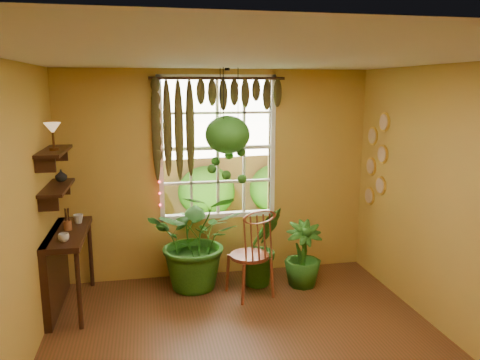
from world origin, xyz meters
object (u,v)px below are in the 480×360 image
(hanging_basket, at_px, (227,138))
(windsor_chair, at_px, (251,267))
(potted_plant_mid, at_px, (262,246))
(potted_plant_left, at_px, (197,239))
(counter_ledge, at_px, (60,261))

(hanging_basket, bearing_deg, windsor_chair, -62.78)
(potted_plant_mid, bearing_deg, potted_plant_left, 175.58)
(potted_plant_mid, distance_m, hanging_basket, 1.43)
(potted_plant_mid, bearing_deg, counter_ledge, -175.82)
(potted_plant_mid, bearing_deg, windsor_chair, -124.26)
(potted_plant_left, xyz_separation_m, potted_plant_mid, (0.80, -0.06, -0.13))
(potted_plant_left, relative_size, potted_plant_mid, 1.25)
(potted_plant_left, distance_m, hanging_basket, 1.30)
(counter_ledge, relative_size, windsor_chair, 0.95)
(windsor_chair, bearing_deg, hanging_basket, 99.77)
(windsor_chair, distance_m, hanging_basket, 1.57)
(counter_ledge, xyz_separation_m, potted_plant_left, (1.58, 0.24, 0.08))
(windsor_chair, xyz_separation_m, potted_plant_mid, (0.20, 0.30, 0.14))
(windsor_chair, relative_size, potted_plant_mid, 1.25)
(potted_plant_left, bearing_deg, counter_ledge, -171.50)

